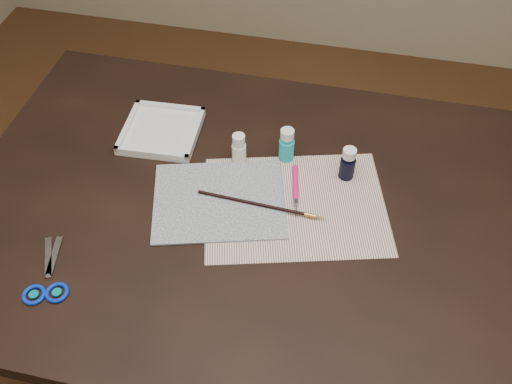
% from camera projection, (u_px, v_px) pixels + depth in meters
% --- Properties ---
extents(ground, '(3.50, 3.50, 0.02)m').
position_uv_depth(ground, '(256.00, 362.00, 1.79)').
color(ground, '#422614').
rests_on(ground, ground).
extents(table, '(1.30, 0.90, 0.75)m').
position_uv_depth(table, '(256.00, 298.00, 1.51)').
color(table, black).
rests_on(table, ground).
extents(paper, '(0.45, 0.39, 0.00)m').
position_uv_depth(paper, '(295.00, 205.00, 1.23)').
color(paper, silver).
rests_on(paper, table).
extents(canvas, '(0.33, 0.29, 0.00)m').
position_uv_depth(canvas, '(219.00, 200.00, 1.23)').
color(canvas, '#122138').
rests_on(canvas, paper).
extents(paint_bottle_white, '(0.04, 0.04, 0.08)m').
position_uv_depth(paint_bottle_white, '(239.00, 149.00, 1.29)').
color(paint_bottle_white, white).
rests_on(paint_bottle_white, table).
extents(paint_bottle_cyan, '(0.04, 0.04, 0.09)m').
position_uv_depth(paint_bottle_cyan, '(287.00, 145.00, 1.29)').
color(paint_bottle_cyan, '#1BB7C0').
rests_on(paint_bottle_cyan, table).
extents(paint_bottle_navy, '(0.04, 0.04, 0.08)m').
position_uv_depth(paint_bottle_navy, '(348.00, 163.00, 1.25)').
color(paint_bottle_navy, black).
rests_on(paint_bottle_navy, table).
extents(paintbrush, '(0.28, 0.02, 0.01)m').
position_uv_depth(paintbrush, '(261.00, 205.00, 1.22)').
color(paintbrush, black).
rests_on(paintbrush, canvas).
extents(craft_knife, '(0.04, 0.15, 0.01)m').
position_uv_depth(craft_knife, '(296.00, 191.00, 1.25)').
color(craft_knife, '#F5126F').
rests_on(craft_knife, paper).
extents(scissors, '(0.16, 0.20, 0.01)m').
position_uv_depth(scissors, '(46.00, 270.00, 1.11)').
color(scissors, silver).
rests_on(scissors, table).
extents(palette_tray, '(0.19, 0.19, 0.02)m').
position_uv_depth(palette_tray, '(162.00, 130.00, 1.37)').
color(palette_tray, white).
rests_on(palette_tray, table).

